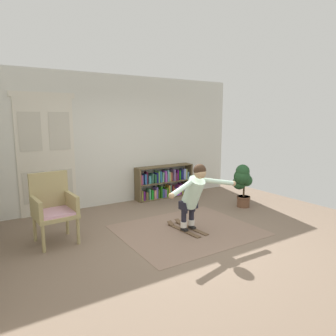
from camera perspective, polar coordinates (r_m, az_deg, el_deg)
name	(u,v)px	position (r m, az deg, el deg)	size (l,w,h in m)	color
ground_plane	(188,237)	(5.15, 3.81, -12.92)	(7.20, 7.20, 0.00)	#776250
back_wall	(122,140)	(7.04, -8.65, 5.23)	(6.00, 0.10, 2.90)	silver
double_door	(47,155)	(6.52, -21.95, 2.37)	(1.22, 0.05, 2.45)	beige
rug	(187,230)	(5.45, 3.70, -11.58)	(2.32, 1.95, 0.01)	#856B59
bookshelf	(164,183)	(7.48, -0.69, -2.91)	(1.51, 0.30, 0.79)	brown
wicker_chair	(53,206)	(5.13, -20.82, -6.72)	(0.64, 0.64, 1.10)	tan
potted_plant	(242,181)	(6.79, 13.86, -2.45)	(0.43, 0.42, 0.96)	brown
skis_pair	(186,228)	(5.46, 3.49, -11.30)	(0.35, 0.84, 0.07)	brown
person_skier	(194,192)	(5.12, 4.92, -4.50)	(1.47, 0.65, 1.14)	white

